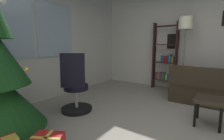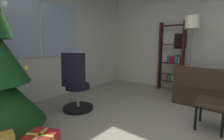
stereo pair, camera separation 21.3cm
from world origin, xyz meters
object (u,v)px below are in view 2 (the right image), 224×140
(bookshelf, at_px, (171,61))
(floor_lamp, at_px, (192,30))
(office_chair, at_px, (77,89))
(footstool, at_px, (212,105))

(bookshelf, height_order, floor_lamp, floor_lamp)
(office_chair, distance_m, floor_lamp, 2.82)
(bookshelf, distance_m, floor_lamp, 0.97)
(footstool, height_order, office_chair, office_chair)
(office_chair, distance_m, bookshelf, 2.67)
(office_chair, bearing_deg, bookshelf, -18.34)
(footstool, relative_size, office_chair, 0.40)
(floor_lamp, bearing_deg, office_chair, 148.12)
(footstool, xyz_separation_m, bookshelf, (1.71, 1.18, 0.44))
(bookshelf, bearing_deg, office_chair, 161.66)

